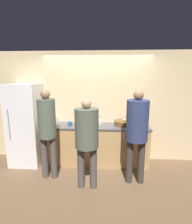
# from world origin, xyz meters

# --- Properties ---
(ground_plane) EXTENTS (14.00, 14.00, 0.00)m
(ground_plane) POSITION_xyz_m (0.00, 0.00, 0.00)
(ground_plane) COLOR brown
(wall_back) EXTENTS (5.20, 0.06, 2.60)m
(wall_back) POSITION_xyz_m (0.00, 0.64, 1.30)
(wall_back) COLOR #D6BC8C
(wall_back) RESTS_ON ground_plane
(counter) EXTENTS (2.37, 0.62, 0.93)m
(counter) POSITION_xyz_m (0.00, 0.34, 0.47)
(counter) COLOR tan
(counter) RESTS_ON ground_plane
(refrigerator) EXTENTS (0.69, 0.71, 1.87)m
(refrigerator) POSITION_xyz_m (-1.63, 0.27, 0.93)
(refrigerator) COLOR white
(refrigerator) RESTS_ON ground_plane
(person_left) EXTENTS (0.34, 0.34, 1.79)m
(person_left) POSITION_xyz_m (-0.91, -0.33, 1.07)
(person_left) COLOR #4C4742
(person_left) RESTS_ON ground_plane
(person_center) EXTENTS (0.41, 0.41, 1.66)m
(person_center) POSITION_xyz_m (-0.11, -0.60, 1.03)
(person_center) COLOR #4C4742
(person_center) RESTS_ON ground_plane
(person_right) EXTENTS (0.40, 0.40, 1.80)m
(person_right) POSITION_xyz_m (0.79, -0.39, 1.11)
(person_right) COLOR #38332D
(person_right) RESTS_ON ground_plane
(fruit_bowl) EXTENTS (0.37, 0.37, 0.14)m
(fruit_bowl) POSITION_xyz_m (0.59, 0.37, 0.98)
(fruit_bowl) COLOR brown
(fruit_bowl) RESTS_ON counter
(utensil_crock) EXTENTS (0.12, 0.12, 0.27)m
(utensil_crock) POSITION_xyz_m (-1.04, 0.53, 1.00)
(utensil_crock) COLOR silver
(utensil_crock) RESTS_ON counter
(bottle_clear) EXTENTS (0.06, 0.06, 0.19)m
(bottle_clear) POSITION_xyz_m (0.08, 0.43, 1.00)
(bottle_clear) COLOR silver
(bottle_clear) RESTS_ON counter
(bottle_amber) EXTENTS (0.07, 0.07, 0.25)m
(bottle_amber) POSITION_xyz_m (0.85, 0.32, 1.03)
(bottle_amber) COLOR brown
(bottle_amber) RESTS_ON counter
(cup_white) EXTENTS (0.07, 0.07, 0.08)m
(cup_white) POSITION_xyz_m (-0.38, 0.39, 0.97)
(cup_white) COLOR white
(cup_white) RESTS_ON counter
(cup_blue) EXTENTS (0.10, 0.10, 0.10)m
(cup_blue) POSITION_xyz_m (-0.60, 0.25, 0.98)
(cup_blue) COLOR #335184
(cup_blue) RESTS_ON counter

